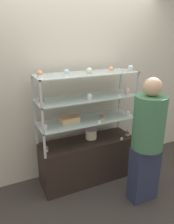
% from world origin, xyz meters
% --- Properties ---
extents(ground_plane, '(20.00, 20.00, 0.00)m').
position_xyz_m(ground_plane, '(0.00, 0.00, 0.00)').
color(ground_plane, '#38332D').
extents(back_wall, '(8.00, 0.05, 2.60)m').
position_xyz_m(back_wall, '(0.00, 0.36, 1.30)').
color(back_wall, beige).
rests_on(back_wall, ground_plane).
extents(display_base, '(1.29, 0.42, 0.61)m').
position_xyz_m(display_base, '(0.00, 0.00, 0.30)').
color(display_base, black).
rests_on(display_base, ground_plane).
extents(display_riser_lower, '(1.29, 0.42, 0.31)m').
position_xyz_m(display_riser_lower, '(0.00, 0.00, 0.89)').
color(display_riser_lower, '#B7B7BC').
rests_on(display_riser_lower, display_base).
extents(display_riser_middle, '(1.29, 0.42, 0.31)m').
position_xyz_m(display_riser_middle, '(0.00, 0.00, 1.20)').
color(display_riser_middle, '#B7B7BC').
rests_on(display_riser_middle, display_riser_lower).
extents(display_riser_upper, '(1.29, 0.42, 0.31)m').
position_xyz_m(display_riser_upper, '(0.00, 0.00, 1.50)').
color(display_riser_upper, '#B7B7BC').
rests_on(display_riser_upper, display_riser_middle).
extents(layer_cake_centerpiece, '(0.16, 0.16, 0.13)m').
position_xyz_m(layer_cake_centerpiece, '(0.08, 0.04, 0.68)').
color(layer_cake_centerpiece, beige).
rests_on(layer_cake_centerpiece, display_base).
extents(sheet_cake_frosted, '(0.24, 0.14, 0.07)m').
position_xyz_m(sheet_cake_frosted, '(-0.23, 0.02, 0.95)').
color(sheet_cake_frosted, '#DBBC84').
rests_on(sheet_cake_frosted, display_riser_lower).
extents(cupcake_0, '(0.06, 0.06, 0.07)m').
position_xyz_m(cupcake_0, '(-0.58, -0.04, 0.64)').
color(cupcake_0, beige).
rests_on(cupcake_0, display_base).
extents(cupcake_1, '(0.06, 0.06, 0.07)m').
position_xyz_m(cupcake_1, '(0.59, -0.10, 0.64)').
color(cupcake_1, beige).
rests_on(cupcake_1, display_base).
extents(price_tag_0, '(0.04, 0.00, 0.04)m').
position_xyz_m(price_tag_0, '(0.43, -0.19, 0.63)').
color(price_tag_0, white).
rests_on(price_tag_0, display_base).
extents(cupcake_2, '(0.06, 0.06, 0.07)m').
position_xyz_m(cupcake_2, '(-0.58, -0.08, 0.95)').
color(cupcake_2, beige).
rests_on(cupcake_2, display_riser_lower).
extents(cupcake_3, '(0.06, 0.06, 0.07)m').
position_xyz_m(cupcake_3, '(0.20, -0.05, 0.95)').
color(cupcake_3, '#CCB28C').
rests_on(cupcake_3, display_riser_lower).
extents(cupcake_4, '(0.06, 0.06, 0.07)m').
position_xyz_m(cupcake_4, '(0.58, -0.09, 0.95)').
color(cupcake_4, white).
rests_on(cupcake_4, display_riser_lower).
extents(price_tag_1, '(0.04, 0.00, 0.04)m').
position_xyz_m(price_tag_1, '(0.08, -0.19, 0.94)').
color(price_tag_1, white).
rests_on(price_tag_1, display_riser_lower).
extents(cupcake_5, '(0.06, 0.06, 0.08)m').
position_xyz_m(cupcake_5, '(-0.59, -0.04, 1.26)').
color(cupcake_5, beige).
rests_on(cupcake_5, display_riser_middle).
extents(cupcake_6, '(0.06, 0.06, 0.08)m').
position_xyz_m(cupcake_6, '(-0.01, -0.10, 1.26)').
color(cupcake_6, beige).
rests_on(cupcake_6, display_riser_middle).
extents(cupcake_7, '(0.06, 0.06, 0.08)m').
position_xyz_m(cupcake_7, '(0.57, -0.06, 1.26)').
color(cupcake_7, '#CCB28C').
rests_on(cupcake_7, display_riser_middle).
extents(price_tag_2, '(0.04, 0.00, 0.04)m').
position_xyz_m(price_tag_2, '(0.37, -0.19, 1.24)').
color(price_tag_2, white).
rests_on(price_tag_2, display_riser_middle).
extents(cupcake_8, '(0.06, 0.06, 0.08)m').
position_xyz_m(cupcake_8, '(-0.59, -0.04, 1.56)').
color(cupcake_8, white).
rests_on(cupcake_8, display_riser_upper).
extents(cupcake_9, '(0.06, 0.06, 0.08)m').
position_xyz_m(cupcake_9, '(-0.29, -0.06, 1.56)').
color(cupcake_9, white).
rests_on(cupcake_9, display_riser_upper).
extents(cupcake_10, '(0.06, 0.06, 0.08)m').
position_xyz_m(cupcake_10, '(0.00, -0.06, 1.56)').
color(cupcake_10, '#CCB28C').
rests_on(cupcake_10, display_riser_upper).
extents(cupcake_11, '(0.06, 0.06, 0.08)m').
position_xyz_m(cupcake_11, '(0.28, -0.10, 1.56)').
color(cupcake_11, beige).
rests_on(cupcake_11, display_riser_upper).
extents(cupcake_12, '(0.06, 0.06, 0.08)m').
position_xyz_m(cupcake_12, '(0.57, -0.09, 1.56)').
color(cupcake_12, '#CCB28C').
rests_on(cupcake_12, display_riser_upper).
extents(price_tag_3, '(0.04, 0.00, 0.04)m').
position_xyz_m(price_tag_3, '(0.40, -0.19, 1.55)').
color(price_tag_3, white).
rests_on(price_tag_3, display_riser_upper).
extents(customer_figure, '(0.36, 0.36, 1.55)m').
position_xyz_m(customer_figure, '(0.46, -0.65, 0.83)').
color(customer_figure, '#282D47').
rests_on(customer_figure, ground_plane).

